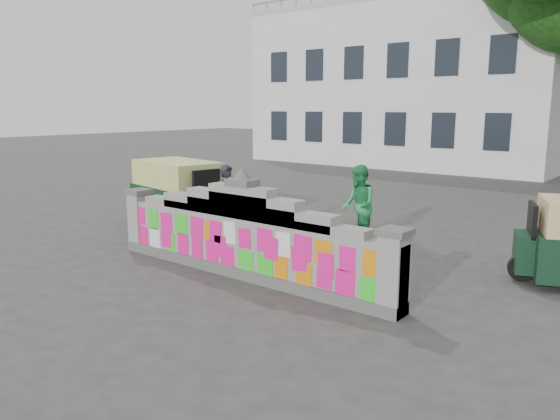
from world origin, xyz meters
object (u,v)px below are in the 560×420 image
(cyclist_bike, at_px, (228,226))
(rickshaw_left, at_px, (179,192))
(cyclist_rider, at_px, (228,212))
(pedestrian, at_px, (358,205))

(cyclist_bike, height_order, rickshaw_left, rickshaw_left)
(cyclist_bike, distance_m, cyclist_rider, 0.32)
(cyclist_rider, bearing_deg, rickshaw_left, 77.94)
(cyclist_rider, distance_m, rickshaw_left, 2.68)
(cyclist_rider, xyz_separation_m, rickshaw_left, (-2.55, 0.80, 0.09))
(cyclist_bike, relative_size, rickshaw_left, 0.57)
(cyclist_rider, relative_size, rickshaw_left, 0.50)
(pedestrian, xyz_separation_m, rickshaw_left, (-4.74, -1.10, -0.03))
(cyclist_bike, bearing_deg, cyclist_rider, 0.00)
(pedestrian, bearing_deg, rickshaw_left, -120.66)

